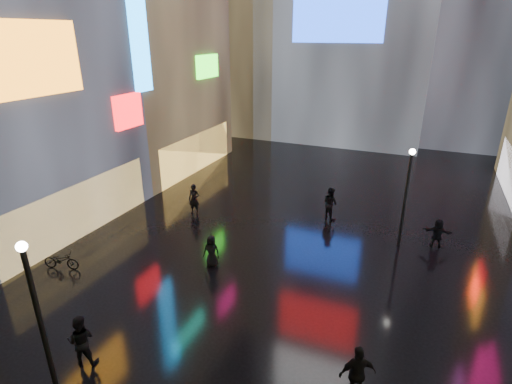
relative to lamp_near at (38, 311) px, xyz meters
The scene contains 13 objects.
ground 15.05m from the lamp_near, 73.65° to the left, with size 140.00×140.00×0.00m, color black.
building_left_far 24.72m from the lamp_near, 120.40° to the left, with size 10.28×12.00×22.00m.
tower_flank_left 38.80m from the lamp_near, 105.23° to the left, with size 10.00×10.00×26.00m, color black.
lamp_near is the anchor object (origin of this frame).
lamp_far 16.45m from the lamp_near, 56.65° to the left, with size 0.30×0.30×5.20m.
pedestrian_1 2.33m from the lamp_near, 89.05° to the left, with size 0.90×0.70×1.85m, color black.
pedestrian_3 9.46m from the lamp_near, 21.03° to the left, with size 1.13×0.47×1.92m, color black.
pedestrian_4 8.45m from the lamp_near, 82.67° to the left, with size 0.78×0.51×1.60m, color black.
pedestrian_5 18.06m from the lamp_near, 52.93° to the left, with size 1.43×0.46×1.54m, color black.
pedestrian_6 13.37m from the lamp_near, 102.32° to the left, with size 0.68×0.45×1.88m, color black.
pedestrian_7 16.39m from the lamp_near, 72.35° to the left, with size 0.94×0.73×1.93m, color black.
umbrella_2 8.23m from the lamp_near, 82.67° to the left, with size 0.97×0.99×0.89m, color black.
bicycle 7.80m from the lamp_near, 136.04° to the left, with size 0.60×1.72×0.90m, color black.
Camera 1 is at (5.24, -0.26, 10.34)m, focal length 28.00 mm.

